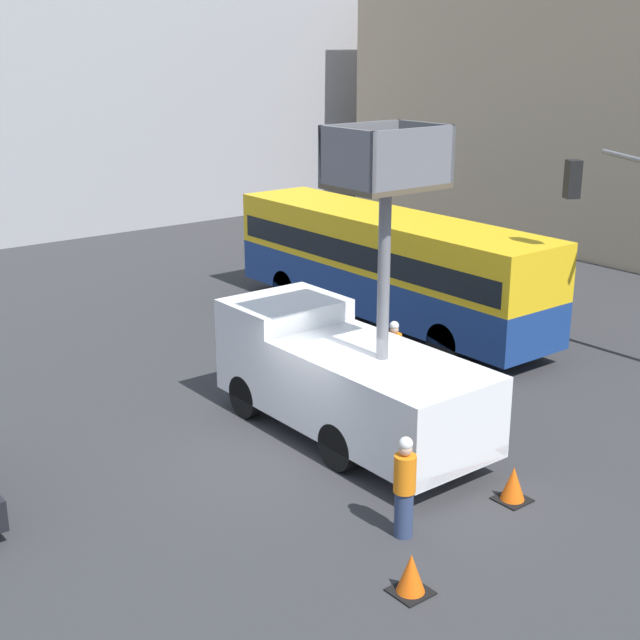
{
  "coord_description": "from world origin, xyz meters",
  "views": [
    {
      "loc": [
        -9.81,
        -13.26,
        8.06
      ],
      "look_at": [
        1.33,
        0.95,
        2.37
      ],
      "focal_mm": 50.0,
      "sensor_mm": 36.0,
      "label": 1
    }
  ],
  "objects_px": {
    "traffic_cone_near_truck": "(411,575)",
    "traffic_cone_mid_road": "(513,485)",
    "road_worker_directing": "(393,356)",
    "utility_truck": "(345,372)",
    "city_bus": "(386,260)",
    "road_worker_near_truck": "(404,487)",
    "traffic_light_pole": "(640,222)"
  },
  "relations": [
    {
      "from": "utility_truck",
      "to": "city_bus",
      "type": "bearing_deg",
      "value": 41.79
    },
    {
      "from": "traffic_cone_near_truck",
      "to": "traffic_cone_mid_road",
      "type": "bearing_deg",
      "value": 15.02
    },
    {
      "from": "traffic_cone_near_truck",
      "to": "road_worker_directing",
      "type": "bearing_deg",
      "value": 49.33
    },
    {
      "from": "utility_truck",
      "to": "traffic_light_pole",
      "type": "relative_size",
      "value": 1.16
    },
    {
      "from": "utility_truck",
      "to": "city_bus",
      "type": "distance_m",
      "value": 8.12
    },
    {
      "from": "city_bus",
      "to": "traffic_light_pole",
      "type": "bearing_deg",
      "value": -175.71
    },
    {
      "from": "utility_truck",
      "to": "traffic_cone_mid_road",
      "type": "height_order",
      "value": "utility_truck"
    },
    {
      "from": "road_worker_near_truck",
      "to": "road_worker_directing",
      "type": "height_order",
      "value": "road_worker_near_truck"
    },
    {
      "from": "city_bus",
      "to": "utility_truck",
      "type": "bearing_deg",
      "value": 119.01
    },
    {
      "from": "city_bus",
      "to": "road_worker_directing",
      "type": "bearing_deg",
      "value": 127.02
    },
    {
      "from": "utility_truck",
      "to": "city_bus",
      "type": "xyz_separation_m",
      "value": [
        6.04,
        5.4,
        0.45
      ]
    },
    {
      "from": "traffic_light_pole",
      "to": "traffic_cone_near_truck",
      "type": "relative_size",
      "value": 8.55
    },
    {
      "from": "road_worker_directing",
      "to": "utility_truck",
      "type": "bearing_deg",
      "value": -109.56
    },
    {
      "from": "road_worker_near_truck",
      "to": "traffic_cone_near_truck",
      "type": "distance_m",
      "value": 1.75
    },
    {
      "from": "traffic_light_pole",
      "to": "utility_truck",
      "type": "bearing_deg",
      "value": 170.3
    },
    {
      "from": "utility_truck",
      "to": "road_worker_directing",
      "type": "xyz_separation_m",
      "value": [
        2.54,
        1.25,
        -0.58
      ]
    },
    {
      "from": "road_worker_near_truck",
      "to": "traffic_cone_mid_road",
      "type": "distance_m",
      "value": 2.51
    },
    {
      "from": "road_worker_directing",
      "to": "road_worker_near_truck",
      "type": "bearing_deg",
      "value": -86.83
    },
    {
      "from": "city_bus",
      "to": "traffic_light_pole",
      "type": "xyz_separation_m",
      "value": [
        2.09,
        -6.79,
        1.93
      ]
    },
    {
      "from": "traffic_light_pole",
      "to": "traffic_cone_near_truck",
      "type": "xyz_separation_m",
      "value": [
        -10.96,
        -3.6,
        -3.52
      ]
    },
    {
      "from": "road_worker_directing",
      "to": "traffic_cone_mid_road",
      "type": "relative_size",
      "value": 2.62
    },
    {
      "from": "road_worker_directing",
      "to": "traffic_cone_mid_road",
      "type": "distance_m",
      "value": 5.68
    },
    {
      "from": "road_worker_near_truck",
      "to": "road_worker_directing",
      "type": "bearing_deg",
      "value": 162.6
    },
    {
      "from": "utility_truck",
      "to": "traffic_cone_mid_road",
      "type": "distance_m",
      "value": 4.27
    },
    {
      "from": "road_worker_directing",
      "to": "traffic_cone_mid_road",
      "type": "xyz_separation_m",
      "value": [
        -1.91,
        -5.32,
        -0.55
      ]
    },
    {
      "from": "utility_truck",
      "to": "road_worker_directing",
      "type": "height_order",
      "value": "utility_truck"
    },
    {
      "from": "utility_truck",
      "to": "traffic_light_pole",
      "type": "bearing_deg",
      "value": -9.7
    },
    {
      "from": "traffic_light_pole",
      "to": "traffic_cone_near_truck",
      "type": "height_order",
      "value": "traffic_light_pole"
    },
    {
      "from": "road_worker_near_truck",
      "to": "traffic_cone_mid_road",
      "type": "bearing_deg",
      "value": 105.46
    },
    {
      "from": "traffic_cone_near_truck",
      "to": "utility_truck",
      "type": "bearing_deg",
      "value": 60.47
    },
    {
      "from": "city_bus",
      "to": "traffic_cone_near_truck",
      "type": "height_order",
      "value": "city_bus"
    },
    {
      "from": "road_worker_near_truck",
      "to": "utility_truck",
      "type": "bearing_deg",
      "value": 177.94
    }
  ]
}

